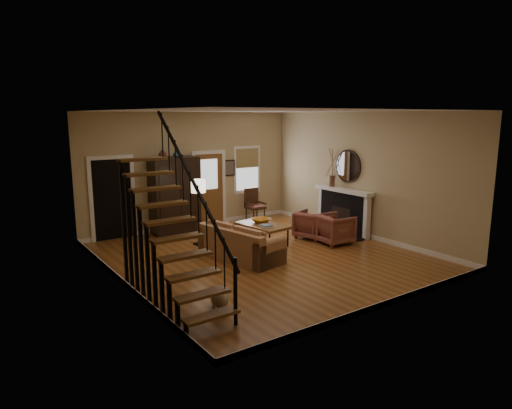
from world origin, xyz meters
TOP-DOWN VIEW (x-y plane):
  - room at (-0.41, 1.76)m, footprint 7.00×7.33m
  - staircase at (-2.78, -1.30)m, footprint 0.94×2.80m
  - fireplace at (3.13, 0.50)m, footprint 0.33×1.95m
  - armoire at (-0.70, 3.15)m, footprint 1.30×0.60m
  - vase_a at (-1.05, 3.05)m, footprint 0.24×0.24m
  - vase_b at (-0.65, 3.05)m, footprint 0.20×0.20m
  - sofa at (-0.50, 0.13)m, footprint 1.23×2.12m
  - coffee_table at (0.63, 0.86)m, footprint 0.95×1.43m
  - bowl at (0.68, 1.01)m, footprint 0.46×0.46m
  - books at (0.51, 0.56)m, footprint 0.25×0.34m
  - armchair_left at (2.15, -0.14)m, footprint 0.88×0.86m
  - armchair_right at (2.03, 0.59)m, footprint 1.00×0.99m
  - floor_lamp at (-0.73, 1.72)m, footprint 0.40×0.40m
  - side_chair at (1.85, 2.95)m, footprint 0.54×0.54m
  - dog at (-2.29, -1.97)m, footprint 0.35×0.51m

SIDE VIEW (x-z plane):
  - dog at x=-2.29m, z-range 0.00..0.35m
  - coffee_table at x=0.63m, z-range 0.00..0.52m
  - armchair_right at x=2.03m, z-range 0.00..0.72m
  - sofa at x=-0.50m, z-range 0.00..0.74m
  - armchair_left at x=2.15m, z-range 0.00..0.75m
  - side_chair at x=1.85m, z-range 0.00..1.02m
  - books at x=0.51m, z-range 0.52..0.58m
  - bowl at x=0.68m, z-range 0.52..0.63m
  - fireplace at x=3.13m, z-range -0.41..1.89m
  - floor_lamp at x=-0.73m, z-range 0.00..1.65m
  - armoire at x=-0.70m, z-range 0.00..2.10m
  - room at x=-0.41m, z-range -0.14..3.16m
  - staircase at x=-2.78m, z-range 0.00..3.20m
  - vase_b at x=-0.65m, z-range 2.10..2.31m
  - vase_a at x=-1.05m, z-range 2.10..2.35m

